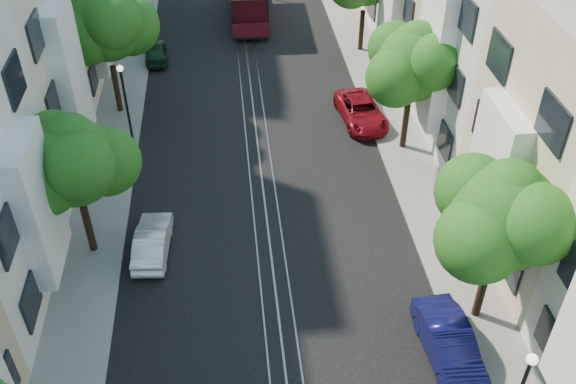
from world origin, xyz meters
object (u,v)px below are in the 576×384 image
object	(u,v)px
lamp_west	(124,92)
parked_car_w_far	(156,51)
tree_e_b	(503,218)
tree_w_c	(106,24)
parked_car_e_mid	(450,345)
parked_car_w_mid	(152,241)
tree_e_c	(415,65)
tree_w_b	(74,164)
parked_car_e_far	(361,111)

from	to	relation	value
lamp_west	parked_car_w_far	distance (m)	9.36
tree_e_b	tree_w_c	bearing A→B (deg)	131.99
lamp_west	parked_car_e_mid	world-z (taller)	lamp_west
tree_w_c	parked_car_w_mid	bearing A→B (deg)	-78.06
parked_car_e_mid	parked_car_w_mid	bearing A→B (deg)	144.61
tree_w_c	parked_car_w_mid	size ratio (longest dim) A/B	1.97
tree_e_c	parked_car_w_far	xyz separation A→B (m)	(-12.86, 11.07, -4.02)
parked_car_w_far	tree_w_c	bearing A→B (deg)	70.34
tree_e_c	lamp_west	bearing A→B (deg)	171.51
tree_w_b	parked_car_e_far	size ratio (longest dim) A/B	1.42
tree_e_c	parked_car_w_far	size ratio (longest dim) A/B	1.91
tree_w_c	parked_car_w_mid	distance (m)	12.37
tree_e_b	tree_e_c	world-z (taller)	tree_e_b
parked_car_e_mid	parked_car_e_far	size ratio (longest dim) A/B	0.94
tree_w_c	parked_car_w_far	world-z (taller)	tree_w_c
tree_w_c	parked_car_w_mid	world-z (taller)	tree_w_c
tree_w_c	parked_car_e_far	xyz separation A→B (m)	(12.74, -2.29, -4.46)
tree_e_c	lamp_west	distance (m)	13.82
tree_e_c	parked_car_e_mid	distance (m)	13.40
parked_car_w_mid	parked_car_e_far	bearing A→B (deg)	-135.29
tree_e_b	lamp_west	distance (m)	18.90
parked_car_e_mid	lamp_west	bearing A→B (deg)	125.35
tree_e_c	lamp_west	xyz separation A→B (m)	(-13.56, 2.02, -1.75)
tree_w_c	lamp_west	bearing A→B (deg)	-74.25
parked_car_e_mid	parked_car_w_far	world-z (taller)	parked_car_e_mid
lamp_west	parked_car_w_mid	bearing A→B (deg)	-79.45
lamp_west	parked_car_w_far	world-z (taller)	lamp_west
lamp_west	tree_w_b	bearing A→B (deg)	-95.97
parked_car_e_mid	parked_car_w_far	xyz separation A→B (m)	(-11.20, 23.78, -0.10)
tree_e_c	tree_w_c	bearing A→B (deg)	160.85
tree_e_b	parked_car_w_far	xyz separation A→B (m)	(-12.86, 22.07, -4.15)
tree_w_c	lamp_west	xyz separation A→B (m)	(0.84, -2.98, -2.22)
parked_car_e_far	parked_car_w_mid	xyz separation A→B (m)	(-10.35, -9.00, -0.02)
lamp_west	parked_car_e_far	world-z (taller)	lamp_west
tree_e_b	lamp_west	size ratio (longest dim) A/B	1.61
tree_w_c	tree_w_b	bearing A→B (deg)	-90.00
tree_w_c	parked_car_w_far	size ratio (longest dim) A/B	2.08
tree_e_c	tree_w_b	bearing A→B (deg)	-157.38
parked_car_w_far	parked_car_w_mid	bearing A→B (deg)	87.36
tree_w_b	lamp_west	bearing A→B (deg)	84.03
tree_e_b	parked_car_e_mid	distance (m)	4.70
tree_w_b	parked_car_w_far	world-z (taller)	tree_w_b
parked_car_e_mid	parked_car_e_far	bearing A→B (deg)	86.42
tree_e_c	lamp_west	size ratio (longest dim) A/B	1.57
tree_w_c	parked_car_e_mid	bearing A→B (deg)	-54.27
lamp_west	parked_car_e_far	bearing A→B (deg)	3.32
tree_e_c	tree_w_c	size ratio (longest dim) A/B	0.92
tree_e_b	parked_car_w_mid	xyz separation A→B (m)	(-12.01, 4.71, -4.14)
tree_e_c	parked_car_w_far	distance (m)	17.44
lamp_west	parked_car_w_mid	distance (m)	8.75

